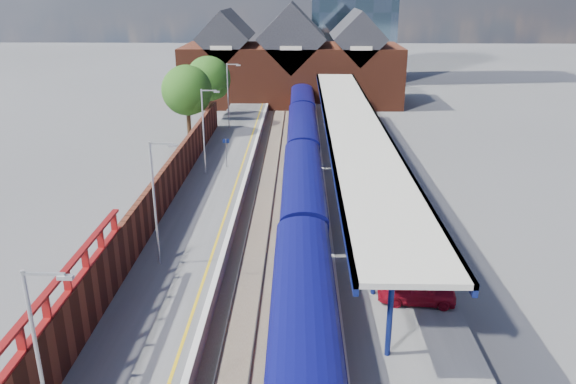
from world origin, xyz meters
The scene contains 23 objects.
ground centered at (0.00, 30.00, 0.00)m, with size 240.00×240.00×0.00m, color #5B5B5E.
ballast_bed centered at (0.00, 20.00, 0.03)m, with size 6.00×76.00×0.06m, color #473D33.
rails centered at (0.00, 20.00, 0.12)m, with size 4.51×76.00×0.14m.
left_platform centered at (-5.50, 20.00, 0.50)m, with size 5.00×76.00×1.00m, color #565659.
right_platform centered at (6.00, 20.00, 0.50)m, with size 6.00×76.00×1.00m, color #565659.
coping_left centered at (-3.15, 20.00, 1.02)m, with size 0.30×76.00×0.05m, color silver.
coping_right centered at (3.15, 20.00, 1.02)m, with size 0.30×76.00×0.05m, color silver.
yellow_line centered at (-3.75, 20.00, 1.01)m, with size 0.14×76.00×0.01m, color yellow.
train centered at (1.49, 23.42, 2.12)m, with size 2.92×65.92×3.45m.
canopy centered at (5.48, 21.95, 5.25)m, with size 4.50×52.00×4.48m.
lamp_post_a centered at (-6.36, -8.00, 4.99)m, with size 1.48×0.18×7.00m.
lamp_post_b centered at (-6.36, 6.00, 4.99)m, with size 1.48×0.18×7.00m.
lamp_post_c centered at (-6.36, 22.00, 4.99)m, with size 1.48×0.18×7.00m.
lamp_post_d centered at (-6.36, 38.00, 4.99)m, with size 1.48×0.18×7.00m.
platform_sign centered at (-5.00, 24.00, 2.69)m, with size 0.55×0.08×2.50m.
brick_wall centered at (-8.10, 13.54, 2.45)m, with size 0.35×50.00×3.86m.
station_building centered at (0.00, 58.00, 5.45)m, with size 30.00×12.12×13.78m.
tree_near centered at (-10.35, 35.91, 5.35)m, with size 5.20×5.20×8.10m.
tree_far centered at (-9.35, 43.91, 5.35)m, with size 5.20×5.20×8.10m.
parked_car_red centered at (7.02, 2.23, 1.64)m, with size 1.51×3.75×1.28m, color maroon.
parked_car_silver centered at (7.57, 8.60, 1.61)m, with size 1.29×3.69×1.22m, color silver.
parked_car_dark centered at (7.71, 9.37, 1.71)m, with size 1.98×4.86×1.41m, color black.
parked_car_blue centered at (7.15, 13.87, 1.67)m, with size 2.21×4.79×1.33m, color navy.
Camera 1 is at (1.29, -21.86, 15.46)m, focal length 35.00 mm.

